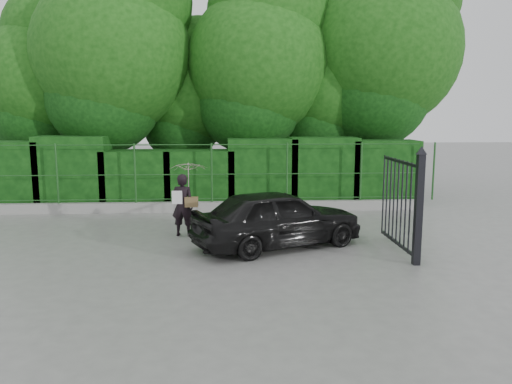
{
  "coord_description": "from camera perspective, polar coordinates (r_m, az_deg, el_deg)",
  "views": [
    {
      "loc": [
        0.84,
        -10.58,
        2.98
      ],
      "look_at": [
        1.56,
        1.3,
        1.1
      ],
      "focal_mm": 35.0,
      "sensor_mm": 36.0,
      "label": 1
    }
  ],
  "objects": [
    {
      "name": "hedge",
      "position": [
        16.22,
        -6.29,
        2.07
      ],
      "size": [
        14.2,
        1.2,
        2.28
      ],
      "color": "black",
      "rests_on": "ground"
    },
    {
      "name": "car",
      "position": [
        11.21,
        2.49,
        -2.97
      ],
      "size": [
        4.19,
        3.01,
        1.32
      ],
      "primitive_type": "imported",
      "rotation": [
        0.0,
        0.0,
        1.99
      ],
      "color": "black",
      "rests_on": "ground"
    },
    {
      "name": "fence",
      "position": [
        15.2,
        -5.76,
        2.21
      ],
      "size": [
        14.13,
        0.06,
        1.8
      ],
      "color": "#1F501E",
      "rests_on": "kerb"
    },
    {
      "name": "trees",
      "position": [
        18.4,
        -2.57,
        14.08
      ],
      "size": [
        17.1,
        6.15,
        8.08
      ],
      "color": "black",
      "rests_on": "ground"
    },
    {
      "name": "woman",
      "position": [
        12.25,
        -7.93,
        0.54
      ],
      "size": [
        0.92,
        0.93,
        1.82
      ],
      "color": "black",
      "rests_on": "ground"
    },
    {
      "name": "kerb",
      "position": [
        15.37,
        -6.52,
        -1.69
      ],
      "size": [
        14.0,
        0.25,
        0.3
      ],
      "primitive_type": "cube",
      "color": "#9E9E99",
      "rests_on": "ground"
    },
    {
      "name": "gate",
      "position": [
        10.7,
        17.17,
        -1.07
      ],
      "size": [
        0.22,
        2.33,
        2.36
      ],
      "color": "black",
      "rests_on": "ground"
    },
    {
      "name": "ground",
      "position": [
        11.03,
        -7.74,
        -6.79
      ],
      "size": [
        80.0,
        80.0,
        0.0
      ],
      "primitive_type": "plane",
      "color": "gray"
    }
  ]
}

